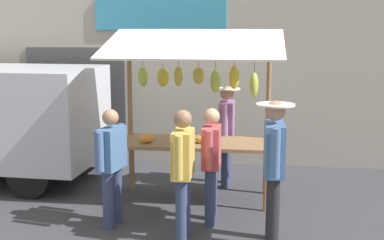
{
  "coord_description": "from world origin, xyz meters",
  "views": [
    {
      "loc": [
        -0.94,
        7.44,
        2.55
      ],
      "look_at": [
        0.0,
        0.3,
        1.25
      ],
      "focal_mm": 49.1,
      "sensor_mm": 36.0,
      "label": 1
    }
  ],
  "objects": [
    {
      "name": "shopper_in_grey_tee",
      "position": [
        -1.11,
        1.5,
        1.02
      ],
      "size": [
        0.44,
        0.72,
        1.71
      ],
      "rotation": [
        0.0,
        0.0,
        -1.53
      ],
      "color": "#232328",
      "rests_on": "ground"
    },
    {
      "name": "shopper_in_striped_shirt",
      "position": [
        -0.05,
        1.5,
        0.91
      ],
      "size": [
        0.22,
        0.68,
        1.59
      ],
      "rotation": [
        0.0,
        0.0,
        -1.58
      ],
      "color": "navy",
      "rests_on": "ground"
    },
    {
      "name": "street_backdrop",
      "position": [
        0.06,
        -2.2,
        1.7
      ],
      "size": [
        9.0,
        0.3,
        3.4
      ],
      "color": "#9E998E",
      "rests_on": "ground"
    },
    {
      "name": "market_stall",
      "position": [
        0.0,
        -0.05,
        1.57
      ],
      "size": [
        2.5,
        1.46,
        2.5
      ],
      "color": "olive",
      "rests_on": "ground"
    },
    {
      "name": "shopper_with_shopping_bag",
      "position": [
        -0.33,
        0.92,
        0.86
      ],
      "size": [
        0.22,
        0.66,
        1.52
      ],
      "rotation": [
        0.0,
        0.0,
        -1.57
      ],
      "color": "navy",
      "rests_on": "ground"
    },
    {
      "name": "ground_plane",
      "position": [
        0.0,
        0.0,
        0.0
      ],
      "size": [
        40.0,
        40.0,
        0.0
      ],
      "primitive_type": "plane",
      "color": "#38383D"
    },
    {
      "name": "shopper_with_ponytail",
      "position": [
        0.92,
        1.18,
        0.87
      ],
      "size": [
        0.31,
        0.65,
        1.52
      ],
      "rotation": [
        0.0,
        0.0,
        -1.77
      ],
      "color": "navy",
      "rests_on": "ground"
    },
    {
      "name": "vendor_with_sunhat",
      "position": [
        -0.42,
        -0.75,
        0.95
      ],
      "size": [
        0.42,
        0.69,
        1.61
      ],
      "rotation": [
        0.0,
        0.0,
        1.55
      ],
      "color": "navy",
      "rests_on": "ground"
    }
  ]
}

